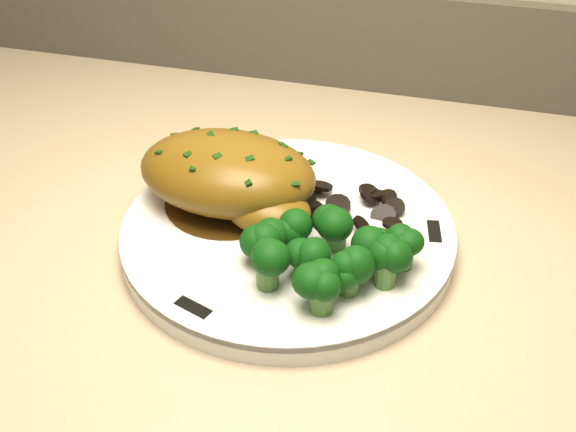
# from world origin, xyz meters

# --- Properties ---
(plate) EXTENTS (0.36, 0.36, 0.02)m
(plate) POSITION_xyz_m (-0.22, 1.67, 0.83)
(plate) COLOR white
(plate) RESTS_ON counter
(rim_accent_0) EXTENTS (0.02, 0.03, 0.00)m
(rim_accent_0) POSITION_xyz_m (-0.09, 1.69, 0.84)
(rim_accent_0) COLOR black
(rim_accent_0) RESTS_ON plate
(rim_accent_1) EXTENTS (0.03, 0.03, 0.00)m
(rim_accent_1) POSITION_xyz_m (-0.30, 1.77, 0.84)
(rim_accent_1) COLOR black
(rim_accent_1) RESTS_ON plate
(rim_accent_2) EXTENTS (0.03, 0.02, 0.00)m
(rim_accent_2) POSITION_xyz_m (-0.26, 1.55, 0.84)
(rim_accent_2) COLOR black
(rim_accent_2) RESTS_ON plate
(gravy_pool) EXTENTS (0.12, 0.12, 0.00)m
(gravy_pool) POSITION_xyz_m (-0.28, 1.69, 0.84)
(gravy_pool) COLOR #3E260B
(gravy_pool) RESTS_ON plate
(chicken_breast) EXTENTS (0.17, 0.11, 0.06)m
(chicken_breast) POSITION_xyz_m (-0.27, 1.69, 0.87)
(chicken_breast) COLOR brown
(chicken_breast) RESTS_ON plate
(mushroom_pile) EXTENTS (0.09, 0.06, 0.02)m
(mushroom_pile) POSITION_xyz_m (-0.17, 1.70, 0.84)
(mushroom_pile) COLOR black
(mushroom_pile) RESTS_ON plate
(broccoli_florets) EXTENTS (0.13, 0.10, 0.04)m
(broccoli_florets) POSITION_xyz_m (-0.17, 1.62, 0.86)
(broccoli_florets) COLOR #4E8136
(broccoli_florets) RESTS_ON plate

